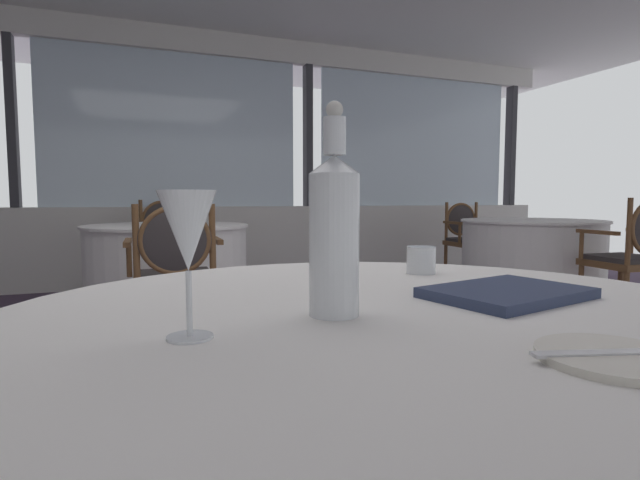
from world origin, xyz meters
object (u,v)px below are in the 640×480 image
object	(u,v)px
water_bottle	(334,230)
menu_book	(507,293)
wine_glass	(188,234)
dining_chair_1_1	(635,250)
dining_chair_0_0	(163,238)
water_tumbler	(421,260)
dining_chair_0_1	(175,268)
side_plate	(614,357)
dining_chair_1_0	(467,234)

from	to	relation	value
water_bottle	menu_book	size ratio (longest dim) A/B	1.18
water_bottle	wine_glass	size ratio (longest dim) A/B	1.71
dining_chair_1_1	wine_glass	bearing A→B (deg)	122.59
menu_book	dining_chair_0_0	distance (m)	4.23
dining_chair_0_0	wine_glass	bearing A→B (deg)	-1.18
wine_glass	water_tumbler	size ratio (longest dim) A/B	2.73
dining_chair_0_1	dining_chair_1_1	xyz separation A→B (m)	(3.25, -0.36, 0.02)
side_plate	water_bottle	xyz separation A→B (m)	(-0.22, 0.33, 0.14)
menu_book	water_bottle	bearing A→B (deg)	168.97
menu_book	dining_chair_1_1	bearing A→B (deg)	19.80
water_bottle	dining_chair_1_1	size ratio (longest dim) A/B	0.37
water_tumbler	dining_chair_1_0	size ratio (longest dim) A/B	0.08
wine_glass	dining_chair_1_1	world-z (taller)	dining_chair_1_1
dining_chair_0_1	dining_chair_1_0	distance (m)	3.86
wine_glass	dining_chair_0_1	size ratio (longest dim) A/B	0.23
water_tumbler	dining_chair_1_1	size ratio (longest dim) A/B	0.08
water_bottle	water_tumbler	xyz separation A→B (m)	(0.39, 0.34, -0.11)
dining_chair_1_1	dining_chair_0_0	bearing A→B (deg)	56.92
dining_chair_1_0	dining_chair_0_1	bearing A→B (deg)	-57.98
water_bottle	dining_chair_0_0	world-z (taller)	water_bottle
wine_glass	dining_chair_0_1	distance (m)	2.22
wine_glass	menu_book	bearing A→B (deg)	6.09
menu_book	dining_chair_1_1	world-z (taller)	dining_chair_1_1
water_bottle	dining_chair_1_0	xyz separation A→B (m)	(3.32, 3.93, -0.35)
side_plate	water_tumbler	bearing A→B (deg)	76.05
dining_chair_0_0	dining_chair_1_1	world-z (taller)	dining_chair_1_1
dining_chair_0_1	dining_chair_1_1	world-z (taller)	dining_chair_1_1
side_plate	wine_glass	bearing A→B (deg)	148.77
water_bottle	dining_chair_1_0	bearing A→B (deg)	49.85
water_bottle	side_plate	bearing A→B (deg)	-56.54
dining_chair_0_1	dining_chair_1_1	distance (m)	3.27
wine_glass	dining_chair_0_1	world-z (taller)	wine_glass
dining_chair_1_0	dining_chair_1_1	size ratio (longest dim) A/B	0.95
dining_chair_0_1	water_bottle	bearing A→B (deg)	-175.99
side_plate	dining_chair_1_0	distance (m)	5.28
water_tumbler	dining_chair_0_1	world-z (taller)	dining_chair_0_1
dining_chair_0_1	dining_chair_1_1	bearing A→B (deg)	-94.94
water_bottle	dining_chair_0_0	size ratio (longest dim) A/B	0.38
wine_glass	water_tumbler	bearing A→B (deg)	32.43
menu_book	dining_chair_1_1	xyz separation A→B (m)	(2.79, 1.76, -0.19)
water_tumbler	dining_chair_0_1	distance (m)	1.87
wine_glass	menu_book	size ratio (longest dim) A/B	0.69
side_plate	wine_glass	world-z (taller)	wine_glass
side_plate	dining_chair_1_0	size ratio (longest dim) A/B	0.20
dining_chair_1_0	water_bottle	bearing A→B (deg)	-35.87
wine_glass	dining_chair_0_0	size ratio (longest dim) A/B	0.22
side_plate	dining_chair_1_1	size ratio (longest dim) A/B	0.19
water_tumbler	menu_book	size ratio (longest dim) A/B	0.25
side_plate	water_bottle	bearing A→B (deg)	123.46
water_bottle	dining_chair_1_1	world-z (taller)	water_bottle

